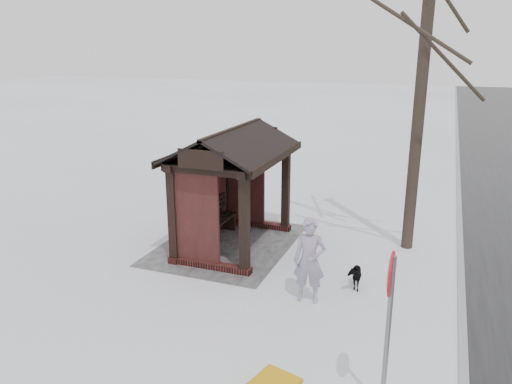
% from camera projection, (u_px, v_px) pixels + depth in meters
% --- Properties ---
extents(ground, '(120.00, 120.00, 0.00)m').
position_uv_depth(ground, '(235.00, 245.00, 13.00)').
color(ground, white).
rests_on(ground, ground).
extents(kerb, '(120.00, 0.15, 0.06)m').
position_uv_depth(kerb, '(461.00, 279.00, 11.11)').
color(kerb, gray).
rests_on(kerb, ground).
extents(trampled_patch, '(4.20, 3.20, 0.02)m').
position_uv_depth(trampled_patch, '(228.00, 244.00, 13.07)').
color(trampled_patch, gray).
rests_on(trampled_patch, ground).
extents(bus_shelter, '(3.60, 2.40, 3.09)m').
position_uv_depth(bus_shelter, '(228.00, 164.00, 12.45)').
color(bus_shelter, '#351413').
rests_on(bus_shelter, ground).
extents(pedestrian, '(0.49, 0.68, 1.76)m').
position_uv_depth(pedestrian, '(309.00, 261.00, 9.94)').
color(pedestrian, '#9B8EA7').
rests_on(pedestrian, ground).
extents(dog, '(0.73, 0.45, 0.57)m').
position_uv_depth(dog, '(354.00, 275.00, 10.69)').
color(dog, black).
rests_on(dog, ground).
extents(road_sign, '(0.62, 0.09, 2.42)m').
position_uv_depth(road_sign, '(389.00, 299.00, 6.66)').
color(road_sign, slate).
rests_on(road_sign, ground).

